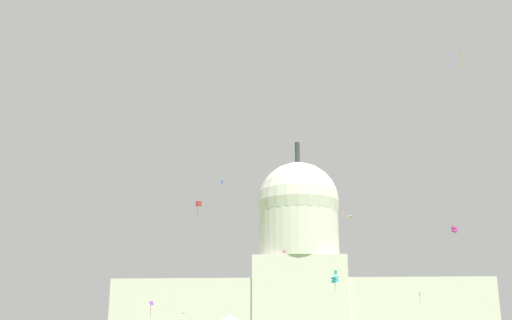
{
  "coord_description": "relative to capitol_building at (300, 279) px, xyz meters",
  "views": [
    {
      "loc": [
        0.96,
        -34.35,
        2.75
      ],
      "look_at": [
        -5.79,
        68.38,
        32.46
      ],
      "focal_mm": 43.34,
      "sensor_mm": 36.0,
      "label": 1
    }
  ],
  "objects": [
    {
      "name": "capitol_building",
      "position": [
        0.0,
        0.0,
        0.0
      ],
      "size": [
        130.15,
        30.18,
        74.26
      ],
      "color": "beige",
      "rests_on": "ground_plane"
    },
    {
      "name": "kite_violet_low",
      "position": [
        -29.0,
        -104.27,
        -14.09
      ],
      "size": [
        0.87,
        0.84,
        2.92
      ],
      "rotation": [
        0.0,
        0.0,
        3.24
      ],
      "color": "purple"
    },
    {
      "name": "kite_cyan_low",
      "position": [
        7.07,
        -90.53,
        -8.28
      ],
      "size": [
        1.61,
        1.62,
        3.08
      ],
      "rotation": [
        0.0,
        0.0,
        2.42
      ],
      "color": "#33BCDB"
    },
    {
      "name": "kite_lime_high",
      "position": [
        31.32,
        -113.2,
        31.93
      ],
      "size": [
        1.4,
        1.15,
        2.96
      ],
      "rotation": [
        0.0,
        0.0,
        3.54
      ],
      "color": "#8CD133"
    },
    {
      "name": "kite_yellow_low",
      "position": [
        -29.48,
        -66.69,
        -14.51
      ],
      "size": [
        1.27,
        1.1,
        0.16
      ],
      "rotation": [
        0.0,
        0.0,
        0.6
      ],
      "color": "yellow"
    },
    {
      "name": "kite_white_mid",
      "position": [
        8.81,
        -117.47,
        -0.64
      ],
      "size": [
        1.57,
        1.63,
        0.42
      ],
      "rotation": [
        0.0,
        0.0,
        2.28
      ],
      "color": "white"
    },
    {
      "name": "kite_red_mid",
      "position": [
        -19.72,
        -107.99,
        4.78
      ],
      "size": [
        1.29,
        1.3,
        2.81
      ],
      "rotation": [
        0.0,
        0.0,
        0.56
      ],
      "color": "red"
    },
    {
      "name": "kite_gold_low",
      "position": [
        -25.16,
        -22.96,
        -7.79
      ],
      "size": [
        1.46,
        1.93,
        3.34
      ],
      "rotation": [
        0.0,
        0.0,
        5.1
      ],
      "color": "gold"
    },
    {
      "name": "kite_orange_mid",
      "position": [
        5.54,
        -138.24,
        -3.67
      ],
      "size": [
        0.43,
        0.96,
        1.25
      ],
      "rotation": [
        0.0,
        0.0,
        3.95
      ],
      "color": "orange"
    },
    {
      "name": "kite_blue_high",
      "position": [
        -23.59,
        -40.08,
        25.83
      ],
      "size": [
        0.65,
        1.01,
        3.34
      ],
      "rotation": [
        0.0,
        0.0,
        4.6
      ],
      "color": "blue"
    },
    {
      "name": "kite_pink_mid",
      "position": [
        -4.03,
        -70.3,
        0.43
      ],
      "size": [
        0.83,
        0.82,
        0.75
      ],
      "rotation": [
        0.0,
        0.0,
        1.41
      ],
      "color": "pink"
    },
    {
      "name": "kite_black_low",
      "position": [
        37.12,
        -24.93,
        -7.64
      ],
      "size": [
        0.21,
        0.8,
        3.78
      ],
      "rotation": [
        0.0,
        0.0,
        0.77
      ],
      "color": "black"
    },
    {
      "name": "kite_turquoise_mid",
      "position": [
        11.05,
        -28.45,
        -0.69
      ],
      "size": [
        1.03,
        0.29,
        2.69
      ],
      "rotation": [
        0.0,
        0.0,
        2.22
      ],
      "color": "teal"
    },
    {
      "name": "kite_magenta_mid",
      "position": [
        34.06,
        -86.05,
        2.89
      ],
      "size": [
        1.22,
        1.15,
        3.48
      ],
      "rotation": [
        0.0,
        0.0,
        4.83
      ],
      "color": "#D1339E"
    }
  ]
}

